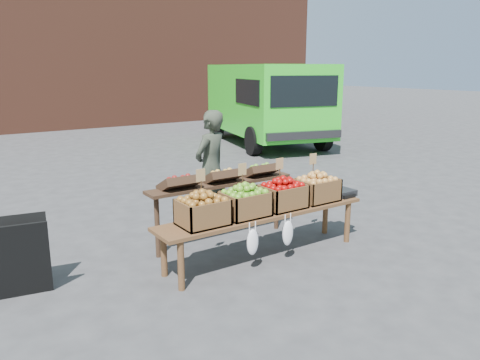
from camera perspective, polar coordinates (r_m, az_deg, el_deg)
ground at (r=6.13m, az=5.81°, el=-7.59°), size 80.00×80.00×0.00m
delivery_van at (r=13.77m, az=3.19°, el=9.12°), size 3.56×5.53×2.28m
vendor at (r=6.69m, az=-3.58°, el=1.54°), size 0.70×0.59×1.63m
chalkboard_sign at (r=5.10m, az=-25.15°, el=-8.51°), size 0.57×0.38×0.80m
back_table at (r=5.98m, az=-2.24°, el=-2.83°), size 2.10×0.44×1.04m
display_bench at (r=5.56m, az=2.93°, el=-6.67°), size 2.70×0.56×0.57m
crate_golden_apples at (r=4.99m, az=-4.58°, el=-3.93°), size 0.50×0.40×0.28m
crate_russet_pears at (r=5.27m, az=0.61°, el=-2.93°), size 0.50×0.40×0.28m
crate_red_apples at (r=5.60m, az=5.23°, el=-2.01°), size 0.50×0.40×0.28m
crate_green_apples at (r=5.95m, az=9.32°, el=-1.19°), size 0.50×0.40×0.28m
weighing_scale at (r=6.27m, az=12.10°, el=-1.50°), size 0.34×0.30×0.08m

